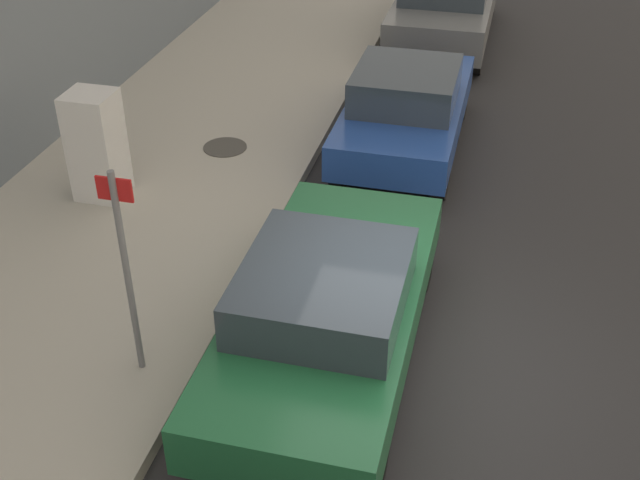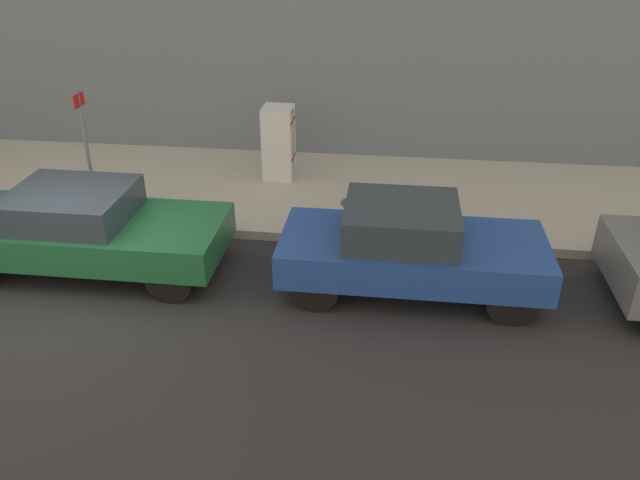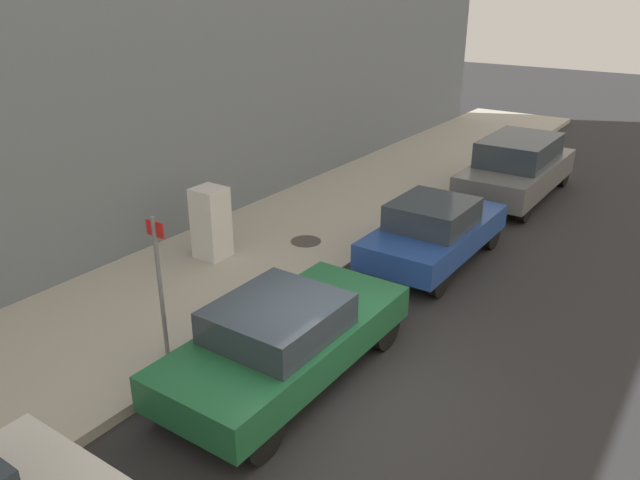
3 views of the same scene
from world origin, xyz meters
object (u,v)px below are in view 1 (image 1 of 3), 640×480
street_sign_post (126,264)px  parked_sedan_green (328,309)px  parked_hatchback_blue (406,107)px  discarded_refrigerator (97,146)px

street_sign_post → parked_sedan_green: street_sign_post is taller
parked_sedan_green → parked_hatchback_blue: bearing=90.0°
discarded_refrigerator → street_sign_post: street_sign_post is taller
discarded_refrigerator → parked_hatchback_blue: discarded_refrigerator is taller
discarded_refrigerator → parked_hatchback_blue: 4.84m
discarded_refrigerator → parked_hatchback_blue: size_ratio=0.38×
street_sign_post → parked_hatchback_blue: bearing=72.8°
street_sign_post → parked_sedan_green: 2.15m
discarded_refrigerator → parked_hatchback_blue: (3.95, 2.79, -0.20)m
discarded_refrigerator → street_sign_post: size_ratio=0.66×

